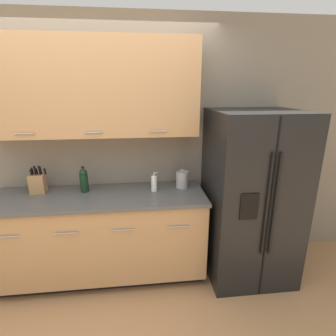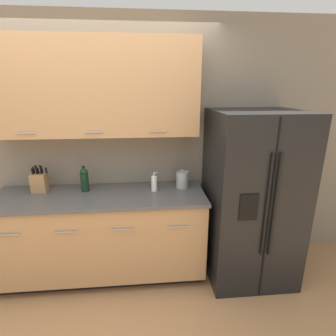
{
  "view_description": "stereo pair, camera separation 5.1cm",
  "coord_description": "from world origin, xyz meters",
  "px_view_note": "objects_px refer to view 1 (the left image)",
  "views": [
    {
      "loc": [
        0.45,
        -1.66,
        1.9
      ],
      "look_at": [
        0.72,
        0.74,
        1.16
      ],
      "focal_mm": 28.0,
      "sensor_mm": 36.0,
      "label": 1
    },
    {
      "loc": [
        0.5,
        -1.67,
        1.9
      ],
      "look_at": [
        0.72,
        0.74,
        1.16
      ],
      "focal_mm": 28.0,
      "sensor_mm": 36.0,
      "label": 2
    }
  ],
  "objects_px": {
    "refrigerator": "(250,197)",
    "soap_dispenser": "(154,183)",
    "steel_canister": "(182,179)",
    "wine_bottle": "(84,180)",
    "knife_block": "(38,183)"
  },
  "relations": [
    {
      "from": "soap_dispenser",
      "to": "knife_block",
      "type": "bearing_deg",
      "value": 175.78
    },
    {
      "from": "soap_dispenser",
      "to": "steel_canister",
      "type": "xyz_separation_m",
      "value": [
        0.29,
        0.07,
        0.01
      ]
    },
    {
      "from": "wine_bottle",
      "to": "steel_canister",
      "type": "distance_m",
      "value": 0.99
    },
    {
      "from": "refrigerator",
      "to": "soap_dispenser",
      "type": "xyz_separation_m",
      "value": [
        -0.96,
        0.13,
        0.14
      ]
    },
    {
      "from": "wine_bottle",
      "to": "knife_block",
      "type": "bearing_deg",
      "value": 177.04
    },
    {
      "from": "wine_bottle",
      "to": "soap_dispenser",
      "type": "distance_m",
      "value": 0.69
    },
    {
      "from": "refrigerator",
      "to": "soap_dispenser",
      "type": "distance_m",
      "value": 0.98
    },
    {
      "from": "knife_block",
      "to": "soap_dispenser",
      "type": "bearing_deg",
      "value": -4.22
    },
    {
      "from": "soap_dispenser",
      "to": "steel_canister",
      "type": "distance_m",
      "value": 0.3
    },
    {
      "from": "refrigerator",
      "to": "soap_dispenser",
      "type": "height_order",
      "value": "refrigerator"
    },
    {
      "from": "wine_bottle",
      "to": "soap_dispenser",
      "type": "height_order",
      "value": "wine_bottle"
    },
    {
      "from": "wine_bottle",
      "to": "soap_dispenser",
      "type": "bearing_deg",
      "value": -5.04
    },
    {
      "from": "knife_block",
      "to": "wine_bottle",
      "type": "relative_size",
      "value": 1.08
    },
    {
      "from": "refrigerator",
      "to": "soap_dispenser",
      "type": "relative_size",
      "value": 8.77
    },
    {
      "from": "refrigerator",
      "to": "wine_bottle",
      "type": "height_order",
      "value": "refrigerator"
    }
  ]
}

